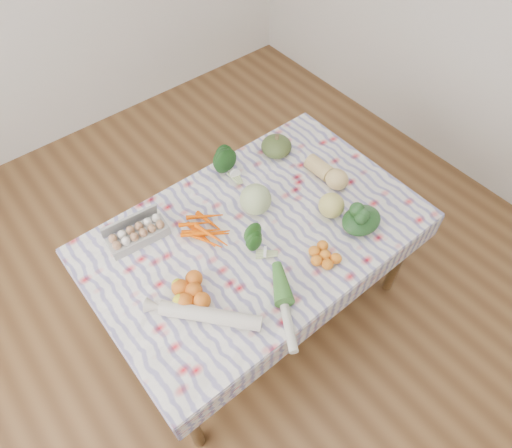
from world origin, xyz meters
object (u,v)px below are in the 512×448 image
Objects in this scene: dining_table at (256,241)px; butternut_squash at (327,171)px; grapefruit at (331,205)px; cabbage at (256,199)px; kabocha_squash at (276,146)px; egg_carton at (138,235)px.

butternut_squash is (0.53, 0.04, 0.14)m from dining_table.
dining_table is 0.43m from grapefruit.
grapefruit is at bearing -43.27° from cabbage.
dining_table is 6.20× the size of butternut_squash.
dining_table is 9.87× the size of cabbage.
butternut_squash is 0.25m from grapefruit.
butternut_squash reaches higher than dining_table.
cabbage reaches higher than kabocha_squash.
grapefruit reaches higher than egg_carton.
grapefruit is at bearing -23.75° from egg_carton.
grapefruit is (0.85, -0.47, 0.03)m from egg_carton.
cabbage reaches higher than butternut_squash.
egg_carton is 0.93m from kabocha_squash.
cabbage is (0.57, -0.21, 0.04)m from egg_carton.
dining_table is 0.59m from kabocha_squash.
cabbage is at bearing -14.87° from egg_carton.
egg_carton is 1.83× the size of cabbage.
dining_table is at bearing 157.38° from grapefruit.
kabocha_squash is 1.08× the size of cabbage.
dining_table is 0.59m from egg_carton.
butternut_squash is 1.95× the size of grapefruit.
cabbage is (0.09, 0.11, 0.16)m from dining_table.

